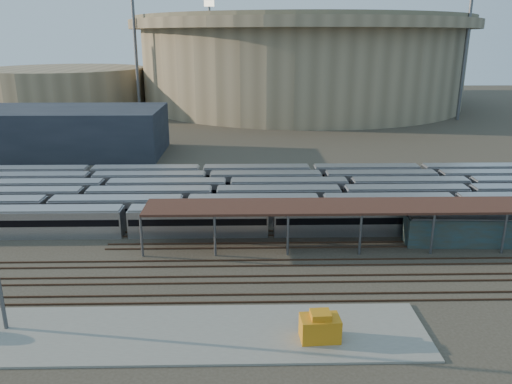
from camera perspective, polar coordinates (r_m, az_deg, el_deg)
The scene contains 13 objects.
ground at distance 58.68m, azimuth -5.30°, elevation -7.78°, with size 420.00×420.00×0.00m, color #383026.
apron at distance 46.29m, azimuth -13.02°, elevation -15.51°, with size 50.00×9.00×0.20m, color gray.
subway_trains at distance 75.23m, azimuth -4.49°, elevation -0.52°, with size 123.59×23.90×3.60m.
inspection_shed at distance 62.90m, azimuth 15.25°, elevation -1.68°, with size 60.30×6.00×5.30m.
empty_tracks at distance 54.17m, azimuth -5.66°, elevation -9.95°, with size 170.00×9.62×0.18m.
stadium at distance 194.24m, azimuth 5.09°, elevation 14.90°, with size 124.00×124.00×32.50m.
secondary_arena at distance 194.72m, azimuth -20.88°, elevation 11.06°, with size 56.00×56.00×14.00m, color gray.
service_building at distance 116.58m, azimuth -21.01°, elevation 6.45°, with size 42.00×20.00×10.00m, color #1E232D.
floodlight_0 at distance 166.56m, azimuth -13.59°, elevation 15.52°, with size 4.00×1.00×38.40m.
floodlight_2 at distance 166.53m, azimuth 22.82°, elevation 14.68°, with size 4.00×1.00×38.40m.
floodlight_3 at distance 213.46m, azimuth -5.25°, elevation 16.24°, with size 4.00×1.00×38.40m.
teal_boxcar at distance 67.35m, azimuth 23.06°, elevation -4.11°, with size 15.39×2.98×3.59m, color #204550.
yellow_equipment at distance 44.15m, azimuth 7.32°, elevation -15.18°, with size 3.32×2.08×2.08m, color #C27812.
Camera 1 is at (4.25, -52.94, 24.95)m, focal length 35.00 mm.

